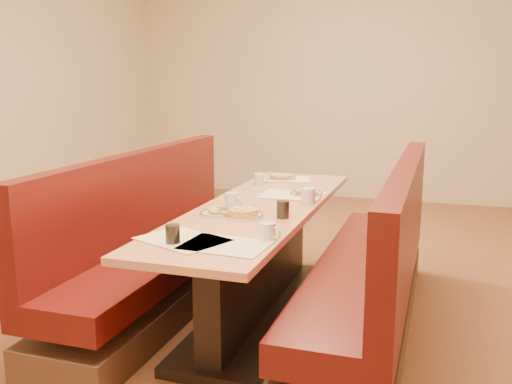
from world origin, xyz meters
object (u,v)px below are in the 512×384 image
(booth_right, at_px, (374,276))
(coffee_mug_d, at_px, (260,179))
(eggs_plate, at_px, (220,213))
(soda_tumbler_mid, at_px, (283,209))
(soda_tumbler_near, at_px, (173,234))
(diner_table, at_px, (260,262))
(coffee_mug_b, at_px, (233,200))
(pancake_plate, at_px, (243,214))
(coffee_mug_c, at_px, (309,196))
(coffee_mug_a, at_px, (268,231))
(booth_left, at_px, (159,253))

(booth_right, relative_size, coffee_mug_d, 22.62)
(eggs_plate, relative_size, soda_tumbler_mid, 2.45)
(booth_right, distance_m, soda_tumbler_near, 1.36)
(diner_table, relative_size, coffee_mug_b, 20.23)
(diner_table, distance_m, pancake_plate, 0.51)
(coffee_mug_b, relative_size, coffee_mug_c, 0.93)
(coffee_mug_c, distance_m, soda_tumbler_mid, 0.42)
(eggs_plate, bearing_deg, booth_right, 20.80)
(eggs_plate, distance_m, coffee_mug_d, 1.02)
(diner_table, height_order, coffee_mug_d, coffee_mug_d)
(diner_table, height_order, eggs_plate, eggs_plate)
(diner_table, relative_size, coffee_mug_a, 21.33)
(coffee_mug_a, xyz_separation_m, soda_tumbler_mid, (-0.05, 0.47, 0.00))
(coffee_mug_b, distance_m, soda_tumbler_mid, 0.40)
(coffee_mug_b, height_order, coffee_mug_d, coffee_mug_b)
(diner_table, height_order, pancake_plate, pancake_plate)
(pancake_plate, relative_size, eggs_plate, 0.98)
(coffee_mug_a, distance_m, coffee_mug_d, 1.52)
(pancake_plate, distance_m, coffee_mug_c, 0.55)
(soda_tumbler_mid, bearing_deg, booth_right, 28.86)
(coffee_mug_b, bearing_deg, soda_tumbler_near, -70.92)
(coffee_mug_a, bearing_deg, coffee_mug_c, 102.73)
(booth_right, bearing_deg, coffee_mug_a, -120.95)
(pancake_plate, xyz_separation_m, eggs_plate, (-0.14, -0.01, -0.00))
(coffee_mug_a, bearing_deg, coffee_mug_b, 136.90)
(booth_right, distance_m, coffee_mug_c, 0.64)
(booth_right, distance_m, coffee_mug_a, 0.98)
(booth_left, distance_m, soda_tumbler_near, 1.21)
(diner_table, bearing_deg, coffee_mug_b, -136.90)
(coffee_mug_b, bearing_deg, coffee_mug_c, 51.81)
(diner_table, relative_size, booth_left, 1.00)
(pancake_plate, bearing_deg, coffee_mug_c, 58.78)
(coffee_mug_d, bearing_deg, soda_tumbler_mid, -79.22)
(diner_table, relative_size, booth_right, 1.00)
(pancake_plate, xyz_separation_m, soda_tumbler_mid, (0.23, 0.05, 0.03))
(coffee_mug_b, xyz_separation_m, soda_tumbler_near, (0.00, -0.83, -0.00))
(coffee_mug_b, xyz_separation_m, coffee_mug_c, (0.42, 0.27, 0.00))
(coffee_mug_a, bearing_deg, soda_tumbler_mid, 109.36)
(coffee_mug_c, distance_m, coffee_mug_d, 0.74)
(booth_left, relative_size, coffee_mug_d, 22.62)
(pancake_plate, distance_m, soda_tumbler_mid, 0.23)
(eggs_plate, relative_size, coffee_mug_d, 2.25)
(booth_left, xyz_separation_m, booth_right, (1.46, 0.00, 0.00))
(coffee_mug_c, relative_size, soda_tumbler_near, 1.37)
(pancake_plate, bearing_deg, eggs_plate, -177.04)
(pancake_plate, bearing_deg, soda_tumbler_mid, 11.54)
(diner_table, relative_size, soda_tumbler_near, 25.77)
(booth_right, distance_m, coffee_mug_d, 1.25)
(diner_table, relative_size, coffee_mug_d, 22.62)
(diner_table, relative_size, soda_tumbler_mid, 24.61)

